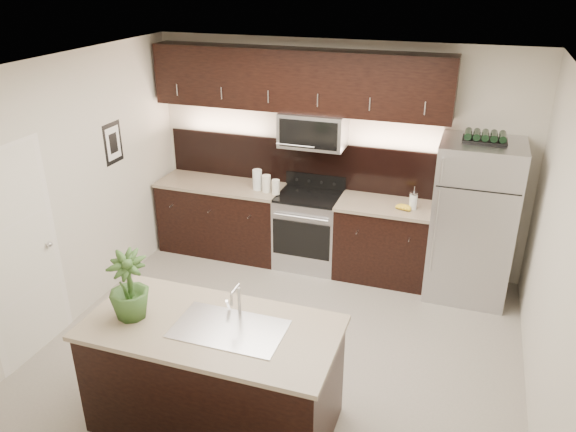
# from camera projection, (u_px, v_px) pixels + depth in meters

# --- Properties ---
(ground) EXTENTS (4.50, 4.50, 0.00)m
(ground) POSITION_uv_depth(u_px,v_px,m) (283.00, 346.00, 5.56)
(ground) COLOR gray
(ground) RESTS_ON ground
(room_walls) EXTENTS (4.52, 4.02, 2.71)m
(room_walls) POSITION_uv_depth(u_px,v_px,m) (269.00, 186.00, 4.86)
(room_walls) COLOR beige
(room_walls) RESTS_ON ground
(counter_run) EXTENTS (3.51, 0.65, 0.94)m
(counter_run) POSITION_uv_depth(u_px,v_px,m) (293.00, 227.00, 6.96)
(counter_run) COLOR black
(counter_run) RESTS_ON ground
(upper_fixtures) EXTENTS (3.49, 0.40, 1.66)m
(upper_fixtures) POSITION_uv_depth(u_px,v_px,m) (300.00, 90.00, 6.39)
(upper_fixtures) COLOR black
(upper_fixtures) RESTS_ON counter_run
(island) EXTENTS (1.96, 0.96, 0.94)m
(island) POSITION_uv_depth(u_px,v_px,m) (214.00, 374.00, 4.46)
(island) COLOR black
(island) RESTS_ON ground
(sink_faucet) EXTENTS (0.84, 0.50, 0.28)m
(sink_faucet) POSITION_uv_depth(u_px,v_px,m) (229.00, 327.00, 4.23)
(sink_faucet) COLOR silver
(sink_faucet) RESTS_ON island
(refrigerator) EXTENTS (0.86, 0.78, 1.79)m
(refrigerator) POSITION_uv_depth(u_px,v_px,m) (473.00, 221.00, 6.12)
(refrigerator) COLOR #B2B2B7
(refrigerator) RESTS_ON ground
(wine_rack) EXTENTS (0.44, 0.27, 0.10)m
(wine_rack) POSITION_uv_depth(u_px,v_px,m) (485.00, 137.00, 5.73)
(wine_rack) COLOR black
(wine_rack) RESTS_ON refrigerator
(plant) EXTENTS (0.36, 0.36, 0.55)m
(plant) POSITION_uv_depth(u_px,v_px,m) (128.00, 286.00, 4.27)
(plant) COLOR #2C4C1E
(plant) RESTS_ON island
(canisters) EXTENTS (0.37, 0.18, 0.25)m
(canisters) POSITION_uv_depth(u_px,v_px,m) (264.00, 182.00, 6.75)
(canisters) COLOR silver
(canisters) RESTS_ON counter_run
(french_press) EXTENTS (0.09, 0.09, 0.26)m
(french_press) POSITION_uv_depth(u_px,v_px,m) (413.00, 201.00, 6.26)
(french_press) COLOR silver
(french_press) RESTS_ON counter_run
(bananas) EXTENTS (0.22, 0.19, 0.06)m
(bananas) POSITION_uv_depth(u_px,v_px,m) (400.00, 206.00, 6.30)
(bananas) COLOR gold
(bananas) RESTS_ON counter_run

